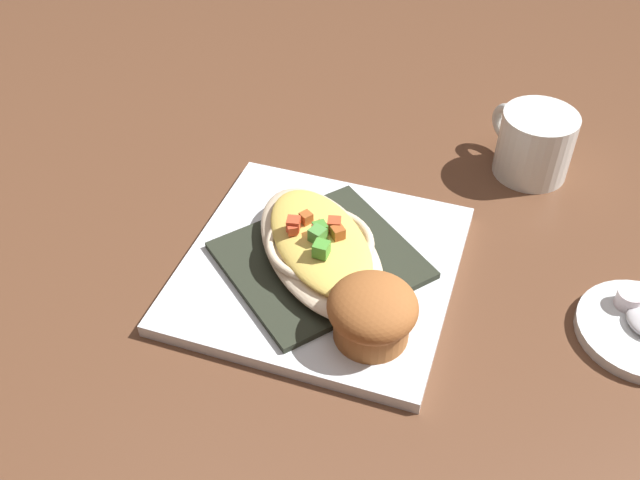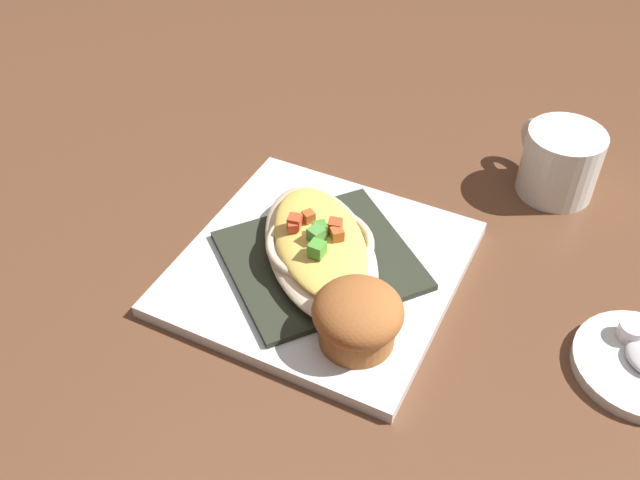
# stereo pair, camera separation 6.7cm
# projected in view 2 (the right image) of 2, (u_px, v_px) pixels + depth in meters

# --- Properties ---
(ground_plane) EXTENTS (2.60, 2.60, 0.00)m
(ground_plane) POSITION_uv_depth(u_px,v_px,m) (320.00, 272.00, 0.70)
(ground_plane) COLOR brown
(square_plate) EXTENTS (0.27, 0.27, 0.01)m
(square_plate) POSITION_uv_depth(u_px,v_px,m) (320.00, 267.00, 0.69)
(square_plate) COLOR white
(square_plate) RESTS_ON ground_plane
(folded_napkin) EXTENTS (0.23, 0.23, 0.01)m
(folded_napkin) POSITION_uv_depth(u_px,v_px,m) (320.00, 260.00, 0.69)
(folded_napkin) COLOR #2B3125
(folded_napkin) RESTS_ON square_plate
(gratin_dish) EXTENTS (0.21, 0.20, 0.04)m
(gratin_dish) POSITION_uv_depth(u_px,v_px,m) (320.00, 245.00, 0.67)
(gratin_dish) COLOR beige
(gratin_dish) RESTS_ON folded_napkin
(muffin) EXTENTS (0.08, 0.08, 0.06)m
(muffin) POSITION_uv_depth(u_px,v_px,m) (358.00, 317.00, 0.60)
(muffin) COLOR #A4602F
(muffin) RESTS_ON square_plate
(coffee_mug) EXTENTS (0.10, 0.10, 0.08)m
(coffee_mug) POSITION_uv_depth(u_px,v_px,m) (559.00, 165.00, 0.77)
(coffee_mug) COLOR white
(coffee_mug) RESTS_ON ground_plane
(creamer_cup_0) EXTENTS (0.02, 0.02, 0.02)m
(creamer_cup_0) POSITION_uv_depth(u_px,v_px,m) (632.00, 331.00, 0.62)
(creamer_cup_0) COLOR white
(creamer_cup_0) RESTS_ON creamer_saucer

